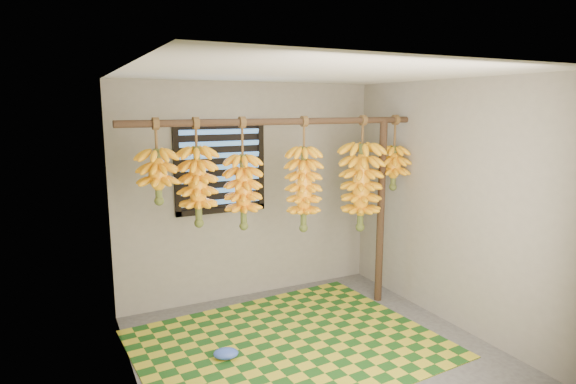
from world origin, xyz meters
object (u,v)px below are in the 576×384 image
banana_bunch_d (304,189)px  banana_bunch_f (394,167)px  support_post (381,213)px  woven_mat (289,344)px  banana_bunch_a (158,176)px  banana_bunch_c (243,192)px  banana_bunch_b (198,186)px  plastic_bag (226,354)px  banana_bunch_e (361,187)px

banana_bunch_d → banana_bunch_f: (1.10, 0.00, 0.15)m
banana_bunch_f → support_post: bearing=180.0°
woven_mat → banana_bunch_a: 1.91m
support_post → banana_bunch_f: 0.51m
support_post → banana_bunch_c: bearing=180.0°
banana_bunch_c → banana_bunch_d: bearing=0.0°
banana_bunch_b → banana_bunch_c: 0.44m
plastic_bag → banana_bunch_b: banana_bunch_b is taller
banana_bunch_d → banana_bunch_f: same height
banana_bunch_e → banana_bunch_a: bearing=180.0°
woven_mat → banana_bunch_f: 2.17m
support_post → banana_bunch_f: size_ratio=2.52×
woven_mat → plastic_bag: 0.60m
woven_mat → banana_bunch_e: banana_bunch_e is taller
woven_mat → banana_bunch_c: size_ratio=2.53×
banana_bunch_e → support_post: bearing=0.0°
banana_bunch_f → banana_bunch_b: bearing=180.0°
woven_mat → banana_bunch_a: bearing=154.8°
banana_bunch_a → banana_bunch_d: 1.43m
banana_bunch_e → banana_bunch_b: bearing=180.0°
banana_bunch_a → banana_bunch_d: same height
banana_bunch_b → banana_bunch_a: bearing=-180.0°
plastic_bag → banana_bunch_c: size_ratio=0.21×
woven_mat → banana_bunch_f: size_ratio=3.30×
banana_bunch_b → banana_bunch_c: bearing=0.0°
banana_bunch_c → support_post: bearing=0.0°
banana_bunch_a → banana_bunch_d: (1.41, 0.00, -0.22)m
banana_bunch_c → banana_bunch_e: size_ratio=0.87×
banana_bunch_a → banana_bunch_f: size_ratio=0.92×
woven_mat → banana_bunch_d: (0.40, 0.47, 1.33)m
banana_bunch_d → banana_bunch_f: bearing=0.0°
support_post → plastic_bag: support_post is taller
banana_bunch_c → banana_bunch_a: bearing=-180.0°
banana_bunch_b → banana_bunch_c: (0.43, 0.00, -0.08)m
plastic_bag → banana_bunch_f: banana_bunch_f is taller
banana_bunch_b → plastic_bag: bearing=-82.4°
woven_mat → banana_bunch_b: bearing=144.5°
plastic_bag → banana_bunch_f: 2.59m
plastic_bag → banana_bunch_b: bearing=97.6°
plastic_bag → banana_bunch_c: banana_bunch_c is taller
plastic_bag → banana_bunch_e: banana_bunch_e is taller
banana_bunch_b → banana_bunch_e: (1.75, -0.00, -0.14)m
support_post → banana_bunch_c: 1.63m
banana_bunch_c → banana_bunch_f: (1.74, 0.00, 0.13)m
banana_bunch_c → banana_bunch_d: size_ratio=0.92×
banana_bunch_a → banana_bunch_e: (2.10, 0.00, -0.25)m
support_post → banana_bunch_d: 1.01m
support_post → banana_bunch_c: banana_bunch_c is taller
banana_bunch_b → banana_bunch_d: same height
plastic_bag → banana_bunch_e: (1.69, 0.48, 1.25)m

